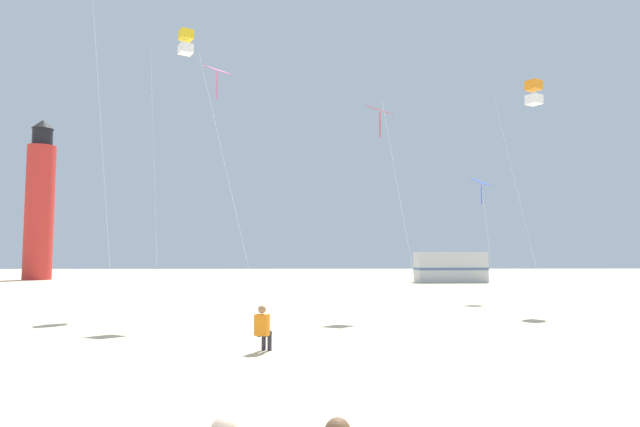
# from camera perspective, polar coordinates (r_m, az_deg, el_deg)

# --- Properties ---
(kite_flyer_standing) EXTENTS (0.44, 0.56, 1.16)m
(kite_flyer_standing) POSITION_cam_1_polar(r_m,az_deg,el_deg) (13.88, -6.01, -11.80)
(kite_flyer_standing) COLOR orange
(kite_flyer_standing) RESTS_ON ground
(kite_diamond_scarlet) EXTENTS (2.24, 2.24, 8.89)m
(kite_diamond_scarlet) POSITION_cam_1_polar(r_m,az_deg,el_deg) (23.86, 6.45, 9.96)
(kite_diamond_scarlet) COLOR silver
(kite_diamond_scarlet) RESTS_ON ground
(kite_diamond_rainbow) EXTENTS (2.46, 2.46, 10.03)m
(kite_diamond_rainbow) POSITION_cam_1_polar(r_m,az_deg,el_deg) (22.60, -10.66, 13.66)
(kite_diamond_rainbow) COLOR silver
(kite_diamond_rainbow) RESTS_ON ground
(kite_diamond_blue) EXTENTS (1.22, 1.22, 6.66)m
(kite_diamond_blue) POSITION_cam_1_polar(r_m,az_deg,el_deg) (31.13, 16.61, 2.78)
(kite_diamond_blue) COLOR silver
(kite_diamond_blue) RESTS_ON ground
(kite_box_orange) EXTENTS (2.19, 2.28, 10.75)m
(kite_box_orange) POSITION_cam_1_polar(r_m,az_deg,el_deg) (28.36, 21.54, 11.69)
(kite_box_orange) COLOR silver
(kite_box_orange) RESTS_ON ground
(kite_box_gold) EXTENTS (2.23, 2.36, 13.17)m
(kite_box_gold) POSITION_cam_1_polar(r_m,az_deg,el_deg) (27.89, -13.94, 17.01)
(kite_box_gold) COLOR silver
(kite_box_gold) RESTS_ON ground
(lighthouse_distant) EXTENTS (2.80, 2.80, 16.80)m
(lighthouse_distant) POSITION_cam_1_polar(r_m,az_deg,el_deg) (63.64, -27.37, 0.87)
(lighthouse_distant) COLOR red
(lighthouse_distant) RESTS_ON ground
(rv_van_silver) EXTENTS (6.54, 2.63, 2.80)m
(rv_van_silver) POSITION_cam_1_polar(r_m,az_deg,el_deg) (51.92, 13.53, -5.52)
(rv_van_silver) COLOR #B7BABF
(rv_van_silver) RESTS_ON ground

